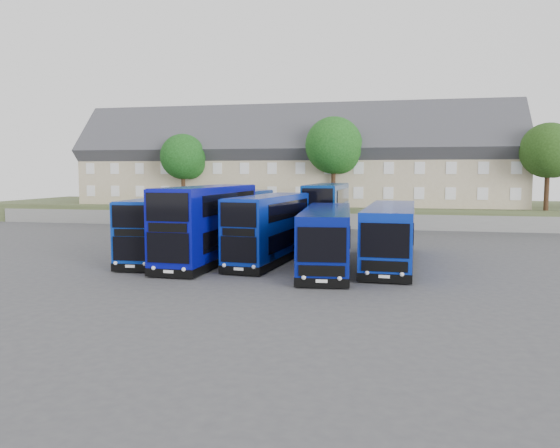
% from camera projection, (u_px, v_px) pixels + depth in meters
% --- Properties ---
extents(ground, '(120.00, 120.00, 0.00)m').
position_uv_depth(ground, '(249.00, 269.00, 31.36)').
color(ground, '#404145').
rests_on(ground, ground).
extents(retaining_wall, '(70.00, 0.40, 1.50)m').
position_uv_depth(retaining_wall, '(311.00, 221.00, 54.67)').
color(retaining_wall, slate).
rests_on(retaining_wall, ground).
extents(earth_bank, '(80.00, 20.00, 2.00)m').
position_uv_depth(earth_bank, '(324.00, 211.00, 64.39)').
color(earth_bank, '#454C2B').
rests_on(earth_bank, ground).
extents(terrace_row, '(48.00, 10.40, 11.20)m').
position_uv_depth(terrace_row, '(293.00, 163.00, 60.59)').
color(terrace_row, tan).
rests_on(terrace_row, earth_bank).
extents(dd_front_left, '(2.80, 9.91, 3.89)m').
position_uv_depth(dd_front_left, '(162.00, 230.00, 34.57)').
color(dd_front_left, '#082EA0').
rests_on(dd_front_left, ground).
extents(dd_front_mid, '(3.05, 11.78, 4.65)m').
position_uv_depth(dd_front_mid, '(209.00, 225.00, 33.74)').
color(dd_front_mid, '#070A90').
rests_on(dd_front_mid, ground).
extents(dd_front_right, '(3.38, 10.47, 4.09)m').
position_uv_depth(dd_front_right, '(269.00, 230.00, 33.78)').
color(dd_front_right, '#082398').
rests_on(dd_front_right, ground).
extents(dd_rear_left, '(3.02, 10.06, 3.94)m').
position_uv_depth(dd_rear_left, '(243.00, 216.00, 45.70)').
color(dd_rear_left, '#08309A').
rests_on(dd_rear_left, ground).
extents(dd_rear_right, '(2.68, 11.46, 4.55)m').
position_uv_depth(dd_rear_right, '(327.00, 212.00, 45.63)').
color(dd_rear_right, navy).
rests_on(dd_rear_right, ground).
extents(coach_east_a, '(3.66, 12.74, 3.44)m').
position_uv_depth(coach_east_a, '(327.00, 239.00, 31.85)').
color(coach_east_a, navy).
rests_on(coach_east_a, ground).
extents(coach_east_b, '(3.19, 13.02, 3.53)m').
position_uv_depth(coach_east_b, '(391.00, 235.00, 33.01)').
color(coach_east_b, '#0825A1').
rests_on(coach_east_b, ground).
extents(tree_west, '(4.80, 4.80, 7.65)m').
position_uv_depth(tree_west, '(185.00, 158.00, 57.99)').
color(tree_west, '#382314').
rests_on(tree_west, earth_bank).
extents(tree_mid, '(5.76, 5.76, 9.18)m').
position_uv_depth(tree_mid, '(335.00, 148.00, 55.11)').
color(tree_mid, '#382314').
rests_on(tree_mid, earth_bank).
extents(tree_east, '(5.12, 5.12, 8.16)m').
position_uv_depth(tree_east, '(550.00, 153.00, 50.59)').
color(tree_east, '#382314').
rests_on(tree_east, earth_bank).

